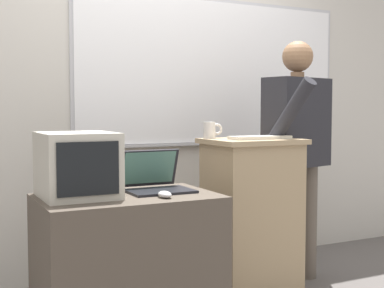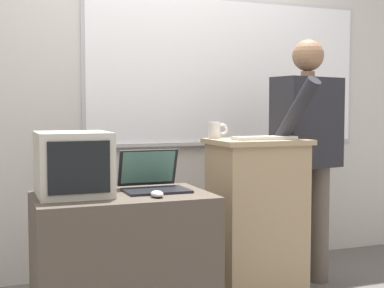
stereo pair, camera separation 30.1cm
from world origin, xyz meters
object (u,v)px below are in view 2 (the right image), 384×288
(crt_monitor, at_px, (73,164))
(computer_mouse_by_laptop, at_px, (157,194))
(wireless_keyboard, at_px, (264,138))
(person_presenter, at_px, (307,144))
(laptop, at_px, (152,179))
(side_desk, at_px, (123,264))
(coffee_mug, at_px, (215,130))
(lectern_podium, at_px, (256,219))

(crt_monitor, bearing_deg, computer_mouse_by_laptop, -30.14)
(wireless_keyboard, relative_size, computer_mouse_by_laptop, 3.88)
(person_presenter, distance_m, wireless_keyboard, 0.45)
(computer_mouse_by_laptop, bearing_deg, laptop, 78.92)
(wireless_keyboard, distance_m, crt_monitor, 1.16)
(crt_monitor, bearing_deg, laptop, 3.73)
(crt_monitor, bearing_deg, side_desk, -14.83)
(person_presenter, xyz_separation_m, laptop, (-1.13, -0.24, -0.15))
(crt_monitor, xyz_separation_m, coffee_mug, (0.92, 0.31, 0.15))
(person_presenter, height_order, coffee_mug, person_presenter)
(coffee_mug, bearing_deg, computer_mouse_by_laptop, -135.88)
(computer_mouse_by_laptop, bearing_deg, person_presenter, 22.35)
(person_presenter, xyz_separation_m, coffee_mug, (-0.64, 0.04, 0.10))
(laptop, xyz_separation_m, computer_mouse_by_laptop, (-0.05, -0.25, -0.04))
(person_presenter, distance_m, computer_mouse_by_laptop, 1.29)
(lectern_podium, height_order, laptop, lectern_podium)
(person_presenter, relative_size, wireless_keyboard, 4.19)
(side_desk, relative_size, coffee_mug, 6.97)
(lectern_podium, distance_m, computer_mouse_by_laptop, 0.87)
(side_desk, height_order, computer_mouse_by_laptop, computer_mouse_by_laptop)
(laptop, relative_size, coffee_mug, 2.62)
(person_presenter, relative_size, laptop, 4.83)
(lectern_podium, relative_size, laptop, 2.94)
(side_desk, relative_size, crt_monitor, 2.20)
(wireless_keyboard, bearing_deg, laptop, -174.74)
(side_desk, bearing_deg, person_presenter, 14.05)
(wireless_keyboard, bearing_deg, person_presenter, 22.69)
(laptop, relative_size, wireless_keyboard, 0.87)
(lectern_podium, bearing_deg, wireless_keyboard, -68.90)
(laptop, bearing_deg, computer_mouse_by_laptop, -101.08)
(side_desk, height_order, coffee_mug, coffee_mug)
(side_desk, bearing_deg, lectern_podium, 13.55)
(person_presenter, distance_m, crt_monitor, 1.58)
(laptop, bearing_deg, crt_monitor, -176.27)
(wireless_keyboard, xyz_separation_m, computer_mouse_by_laptop, (-0.77, -0.31, -0.25))
(laptop, height_order, computer_mouse_by_laptop, laptop)
(laptop, bearing_deg, wireless_keyboard, 5.26)
(person_presenter, bearing_deg, wireless_keyboard, -170.75)
(wireless_keyboard, bearing_deg, computer_mouse_by_laptop, -157.84)
(person_presenter, distance_m, laptop, 1.17)
(wireless_keyboard, relative_size, coffee_mug, 3.01)
(person_presenter, height_order, laptop, person_presenter)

